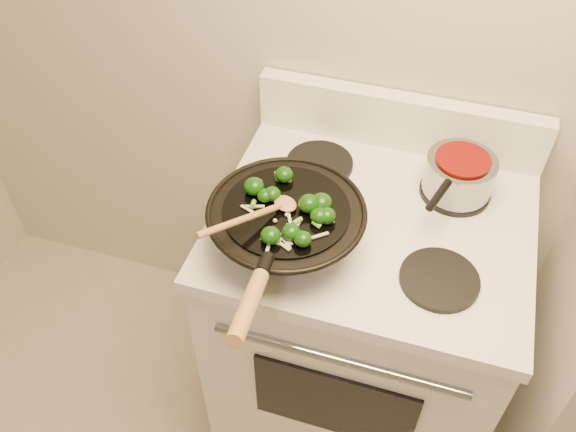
% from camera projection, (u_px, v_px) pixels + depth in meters
% --- Properties ---
extents(stove, '(0.78, 0.67, 1.08)m').
position_uv_depth(stove, '(359.00, 320.00, 1.83)').
color(stove, white).
rests_on(stove, ground).
extents(wok, '(0.36, 0.60, 0.23)m').
position_uv_depth(wok, '(286.00, 225.00, 1.39)').
color(wok, black).
rests_on(wok, stove).
extents(stirfry, '(0.23, 0.25, 0.04)m').
position_uv_depth(stirfry, '(293.00, 206.00, 1.34)').
color(stirfry, '#0E3808').
rests_on(stirfry, wok).
extents(wooden_spoon, '(0.16, 0.24, 0.08)m').
position_uv_depth(wooden_spoon, '(262.00, 212.00, 1.31)').
color(wooden_spoon, '#A77341').
rests_on(wooden_spoon, wok).
extents(saucepan, '(0.17, 0.28, 0.10)m').
position_uv_depth(saucepan, '(459.00, 175.00, 1.52)').
color(saucepan, gray).
rests_on(saucepan, stove).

